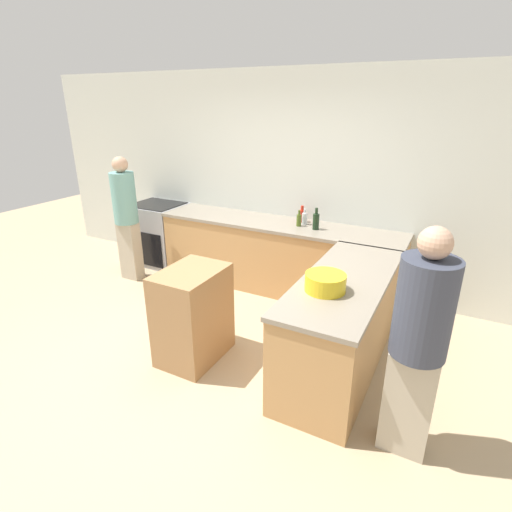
{
  "coord_description": "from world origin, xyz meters",
  "views": [
    {
      "loc": [
        2.01,
        -2.58,
        2.32
      ],
      "look_at": [
        0.36,
        0.55,
        0.94
      ],
      "focal_mm": 28.0,
      "sensor_mm": 36.0,
      "label": 1
    }
  ],
  "objects_px": {
    "range_oven": "(159,233)",
    "person_by_range": "(126,215)",
    "island_table": "(193,315)",
    "mixing_bowl": "(325,282)",
    "person_at_peninsula": "(418,340)",
    "wine_bottle_dark": "(316,221)",
    "vinegar_bottle_clear": "(305,218)",
    "olive_oil_bottle": "(299,220)",
    "hot_sauce_bottle": "(302,216)"
  },
  "relations": [
    {
      "from": "mixing_bowl",
      "to": "vinegar_bottle_clear",
      "type": "height_order",
      "value": "vinegar_bottle_clear"
    },
    {
      "from": "range_oven",
      "to": "person_by_range",
      "type": "bearing_deg",
      "value": -85.67
    },
    {
      "from": "vinegar_bottle_clear",
      "to": "hot_sauce_bottle",
      "type": "distance_m",
      "value": 0.11
    },
    {
      "from": "mixing_bowl",
      "to": "wine_bottle_dark",
      "type": "distance_m",
      "value": 1.64
    },
    {
      "from": "mixing_bowl",
      "to": "person_by_range",
      "type": "bearing_deg",
      "value": 163.42
    },
    {
      "from": "hot_sauce_bottle",
      "to": "vinegar_bottle_clear",
      "type": "bearing_deg",
      "value": -51.08
    },
    {
      "from": "hot_sauce_bottle",
      "to": "olive_oil_bottle",
      "type": "distance_m",
      "value": 0.19
    },
    {
      "from": "mixing_bowl",
      "to": "person_at_peninsula",
      "type": "distance_m",
      "value": 0.86
    },
    {
      "from": "vinegar_bottle_clear",
      "to": "person_by_range",
      "type": "bearing_deg",
      "value": -161.8
    },
    {
      "from": "mixing_bowl",
      "to": "hot_sauce_bottle",
      "type": "distance_m",
      "value": 1.95
    },
    {
      "from": "vinegar_bottle_clear",
      "to": "wine_bottle_dark",
      "type": "bearing_deg",
      "value": -33.53
    },
    {
      "from": "vinegar_bottle_clear",
      "to": "olive_oil_bottle",
      "type": "relative_size",
      "value": 0.98
    },
    {
      "from": "range_oven",
      "to": "person_by_range",
      "type": "relative_size",
      "value": 0.54
    },
    {
      "from": "person_by_range",
      "to": "vinegar_bottle_clear",
      "type": "bearing_deg",
      "value": 18.2
    },
    {
      "from": "mixing_bowl",
      "to": "vinegar_bottle_clear",
      "type": "bearing_deg",
      "value": 116.53
    },
    {
      "from": "hot_sauce_bottle",
      "to": "person_by_range",
      "type": "relative_size",
      "value": 0.12
    },
    {
      "from": "range_oven",
      "to": "olive_oil_bottle",
      "type": "distance_m",
      "value": 2.31
    },
    {
      "from": "mixing_bowl",
      "to": "wine_bottle_dark",
      "type": "height_order",
      "value": "wine_bottle_dark"
    },
    {
      "from": "range_oven",
      "to": "island_table",
      "type": "distance_m",
      "value": 2.59
    },
    {
      "from": "wine_bottle_dark",
      "to": "olive_oil_bottle",
      "type": "height_order",
      "value": "wine_bottle_dark"
    },
    {
      "from": "person_by_range",
      "to": "person_at_peninsula",
      "type": "distance_m",
      "value": 4.03
    },
    {
      "from": "vinegar_bottle_clear",
      "to": "olive_oil_bottle",
      "type": "xyz_separation_m",
      "value": [
        -0.04,
        -0.1,
        0.0
      ]
    },
    {
      "from": "range_oven",
      "to": "wine_bottle_dark",
      "type": "bearing_deg",
      "value": -1.0
    },
    {
      "from": "island_table",
      "to": "person_at_peninsula",
      "type": "bearing_deg",
      "value": -6.09
    },
    {
      "from": "olive_oil_bottle",
      "to": "person_by_range",
      "type": "bearing_deg",
      "value": -163.81
    },
    {
      "from": "person_by_range",
      "to": "olive_oil_bottle",
      "type": "bearing_deg",
      "value": 16.19
    },
    {
      "from": "range_oven",
      "to": "vinegar_bottle_clear",
      "type": "bearing_deg",
      "value": 2.09
    },
    {
      "from": "person_at_peninsula",
      "to": "olive_oil_bottle",
      "type": "bearing_deg",
      "value": 129.74
    },
    {
      "from": "island_table",
      "to": "person_at_peninsula",
      "type": "distance_m",
      "value": 2.01
    },
    {
      "from": "mixing_bowl",
      "to": "island_table",
      "type": "bearing_deg",
      "value": -171.0
    },
    {
      "from": "island_table",
      "to": "mixing_bowl",
      "type": "xyz_separation_m",
      "value": [
        1.19,
        0.19,
        0.52
      ]
    },
    {
      "from": "hot_sauce_bottle",
      "to": "olive_oil_bottle",
      "type": "height_order",
      "value": "hot_sauce_bottle"
    },
    {
      "from": "wine_bottle_dark",
      "to": "person_by_range",
      "type": "distance_m",
      "value": 2.5
    },
    {
      "from": "wine_bottle_dark",
      "to": "person_at_peninsula",
      "type": "relative_size",
      "value": 0.16
    },
    {
      "from": "person_at_peninsula",
      "to": "island_table",
      "type": "bearing_deg",
      "value": 173.91
    },
    {
      "from": "island_table",
      "to": "olive_oil_bottle",
      "type": "relative_size",
      "value": 4.54
    },
    {
      "from": "range_oven",
      "to": "mixing_bowl",
      "type": "bearing_deg",
      "value": -26.7
    },
    {
      "from": "wine_bottle_dark",
      "to": "olive_oil_bottle",
      "type": "xyz_separation_m",
      "value": [
        -0.23,
        0.03,
        -0.02
      ]
    },
    {
      "from": "island_table",
      "to": "person_by_range",
      "type": "relative_size",
      "value": 0.54
    },
    {
      "from": "wine_bottle_dark",
      "to": "person_by_range",
      "type": "xyz_separation_m",
      "value": [
        -2.42,
        -0.61,
        -0.09
      ]
    },
    {
      "from": "vinegar_bottle_clear",
      "to": "person_at_peninsula",
      "type": "relative_size",
      "value": 0.12
    },
    {
      "from": "hot_sauce_bottle",
      "to": "mixing_bowl",
      "type": "bearing_deg",
      "value": -62.76
    },
    {
      "from": "island_table",
      "to": "person_at_peninsula",
      "type": "xyz_separation_m",
      "value": [
        1.95,
        -0.21,
        0.44
      ]
    },
    {
      "from": "olive_oil_bottle",
      "to": "person_by_range",
      "type": "distance_m",
      "value": 2.29
    },
    {
      "from": "mixing_bowl",
      "to": "wine_bottle_dark",
      "type": "relative_size",
      "value": 1.27
    },
    {
      "from": "range_oven",
      "to": "island_table",
      "type": "height_order",
      "value": "range_oven"
    },
    {
      "from": "island_table",
      "to": "wine_bottle_dark",
      "type": "distance_m",
      "value": 1.88
    },
    {
      "from": "vinegar_bottle_clear",
      "to": "island_table",
      "type": "bearing_deg",
      "value": -101.47
    },
    {
      "from": "island_table",
      "to": "hot_sauce_bottle",
      "type": "relative_size",
      "value": 4.33
    },
    {
      "from": "person_at_peninsula",
      "to": "vinegar_bottle_clear",
      "type": "bearing_deg",
      "value": 127.75
    }
  ]
}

